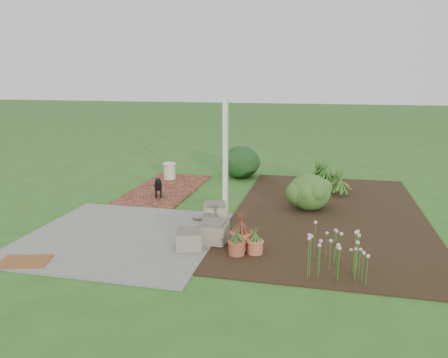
% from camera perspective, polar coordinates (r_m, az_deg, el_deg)
% --- Properties ---
extents(ground, '(80.00, 80.00, 0.00)m').
position_cam_1_polar(ground, '(9.54, -1.72, -4.57)').
color(ground, '#335E1D').
rests_on(ground, ground).
extents(concrete_patio, '(3.50, 3.50, 0.04)m').
position_cam_1_polar(concrete_patio, '(8.41, -13.15, -7.30)').
color(concrete_patio, slate).
rests_on(concrete_patio, ground).
extents(brick_path, '(1.60, 3.50, 0.04)m').
position_cam_1_polar(brick_path, '(11.64, -7.64, -1.28)').
color(brick_path, brown).
rests_on(brick_path, ground).
extents(garden_bed, '(4.00, 7.00, 0.03)m').
position_cam_1_polar(garden_bed, '(9.73, 13.49, -4.50)').
color(garden_bed, black).
rests_on(garden_bed, ground).
extents(veranda_post, '(0.10, 0.10, 2.50)m').
position_cam_1_polar(veranda_post, '(9.26, 0.18, 2.86)').
color(veranda_post, white).
rests_on(veranda_post, ground).
extents(stone_trough_near, '(0.55, 0.55, 0.29)m').
position_cam_1_polar(stone_trough_near, '(7.60, -4.63, -7.91)').
color(stone_trough_near, '#766F59').
rests_on(stone_trough_near, concrete_patio).
extents(stone_trough_mid, '(0.50, 0.50, 0.33)m').
position_cam_1_polar(stone_trough_mid, '(7.85, -1.40, -7.02)').
color(stone_trough_mid, gray).
rests_on(stone_trough_mid, concrete_patio).
extents(stone_trough_far, '(0.57, 0.57, 0.31)m').
position_cam_1_polar(stone_trough_far, '(8.98, -1.16, -4.41)').
color(stone_trough_far, gray).
rests_on(stone_trough_far, concrete_patio).
extents(coir_doormat, '(0.87, 0.68, 0.02)m').
position_cam_1_polar(coir_doormat, '(7.75, -24.60, -9.77)').
color(coir_doormat, brown).
rests_on(coir_doormat, concrete_patio).
extents(black_dog, '(0.31, 0.54, 0.48)m').
position_cam_1_polar(black_dog, '(10.75, -8.59, -0.84)').
color(black_dog, black).
rests_on(black_dog, brick_path).
extents(cream_ceramic_urn, '(0.37, 0.37, 0.45)m').
position_cam_1_polar(cream_ceramic_urn, '(12.64, -7.13, 1.02)').
color(cream_ceramic_urn, beige).
rests_on(cream_ceramic_urn, brick_path).
extents(evergreen_shrub, '(1.18, 1.18, 0.81)m').
position_cam_1_polar(evergreen_shrub, '(9.90, 11.07, -1.54)').
color(evergreen_shrub, '#183E12').
rests_on(evergreen_shrub, garden_bed).
extents(agapanthus_clump_back, '(1.22, 1.22, 0.90)m').
position_cam_1_polar(agapanthus_clump_back, '(11.23, 14.49, 0.29)').
color(agapanthus_clump_back, '#1C4010').
rests_on(agapanthus_clump_back, garden_bed).
extents(agapanthus_clump_front, '(1.03, 1.03, 0.86)m').
position_cam_1_polar(agapanthus_clump_front, '(12.25, 12.54, 1.35)').
color(agapanthus_clump_front, '#113E12').
rests_on(agapanthus_clump_front, garden_bed).
extents(pink_flower_patch, '(1.20, 1.20, 0.65)m').
position_cam_1_polar(pink_flower_patch, '(6.83, 14.23, -9.29)').
color(pink_flower_patch, '#113D0F').
rests_on(pink_flower_patch, garden_bed).
extents(terracotta_pot_bronze, '(0.38, 0.38, 0.29)m').
position_cam_1_polar(terracotta_pot_bronze, '(7.57, 2.26, -8.01)').
color(terracotta_pot_bronze, '#A55038').
rests_on(terracotta_pot_bronze, garden_bed).
extents(terracotta_pot_small_left, '(0.27, 0.27, 0.22)m').
position_cam_1_polar(terracotta_pot_small_left, '(7.41, 4.06, -8.83)').
color(terracotta_pot_small_left, '#B85F3E').
rests_on(terracotta_pot_small_left, garden_bed).
extents(terracotta_pot_small_right, '(0.31, 0.31, 0.23)m').
position_cam_1_polar(terracotta_pot_small_right, '(7.34, 1.65, -8.98)').
color(terracotta_pot_small_right, '#964F32').
rests_on(terracotta_pot_small_right, garden_bed).
extents(purple_flowering_bush, '(1.18, 1.18, 0.95)m').
position_cam_1_polar(purple_flowering_bush, '(12.89, 2.21, 2.32)').
color(purple_flowering_bush, black).
rests_on(purple_flowering_bush, ground).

